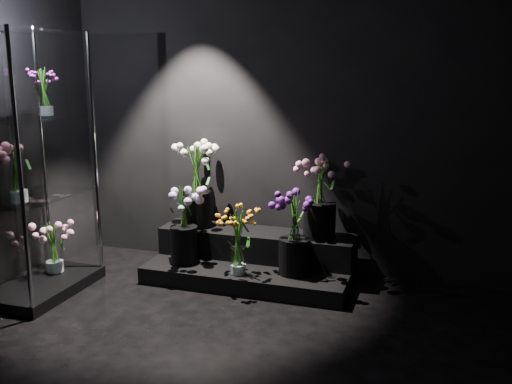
% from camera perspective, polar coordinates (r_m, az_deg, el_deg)
% --- Properties ---
extents(floor, '(4.00, 4.00, 0.00)m').
position_cam_1_polar(floor, '(3.43, -5.70, -18.37)').
color(floor, black).
rests_on(floor, ground).
extents(wall_back, '(4.00, 0.00, 4.00)m').
position_cam_1_polar(wall_back, '(4.85, 3.57, 8.29)').
color(wall_back, black).
rests_on(wall_back, floor).
extents(display_riser, '(1.68, 0.75, 0.37)m').
position_cam_1_polar(display_riser, '(4.85, -0.32, -6.74)').
color(display_riser, black).
rests_on(display_riser, floor).
extents(display_case, '(0.55, 0.92, 2.01)m').
position_cam_1_polar(display_case, '(4.63, -21.41, 2.35)').
color(display_case, black).
rests_on(display_case, floor).
extents(bouquet_orange_bells, '(0.35, 0.35, 0.56)m').
position_cam_1_polar(bouquet_orange_bells, '(4.48, -1.81, -4.67)').
color(bouquet_orange_bells, white).
rests_on(bouquet_orange_bells, display_riser).
extents(bouquet_lilac, '(0.42, 0.42, 0.64)m').
position_cam_1_polar(bouquet_lilac, '(4.74, -7.26, -2.65)').
color(bouquet_lilac, black).
rests_on(bouquet_lilac, display_riser).
extents(bouquet_purple, '(0.33, 0.33, 0.66)m').
position_cam_1_polar(bouquet_purple, '(4.47, 3.89, -3.86)').
color(bouquet_purple, black).
rests_on(bouquet_purple, display_riser).
extents(bouquet_cream_roses, '(0.40, 0.40, 0.72)m').
position_cam_1_polar(bouquet_cream_roses, '(4.94, -5.96, 1.14)').
color(bouquet_cream_roses, black).
rests_on(bouquet_cream_roses, display_riser).
extents(bouquet_pink_roses, '(0.40, 0.40, 0.65)m').
position_cam_1_polar(bouquet_pink_roses, '(4.64, 6.42, -0.17)').
color(bouquet_pink_roses, black).
rests_on(bouquet_pink_roses, display_riser).
extents(bouquet_case_pink, '(0.39, 0.39, 0.41)m').
position_cam_1_polar(bouquet_case_pink, '(4.45, -22.78, 1.87)').
color(bouquet_case_pink, white).
rests_on(bouquet_case_pink, display_case).
extents(bouquet_case_magenta, '(0.29, 0.29, 0.36)m').
position_cam_1_polar(bouquet_case_magenta, '(4.69, -20.41, 9.43)').
color(bouquet_case_magenta, white).
rests_on(bouquet_case_magenta, display_case).
extents(bouquet_case_base_pink, '(0.43, 0.43, 0.42)m').
position_cam_1_polar(bouquet_case_base_pink, '(4.96, -19.61, -5.05)').
color(bouquet_case_base_pink, white).
rests_on(bouquet_case_base_pink, display_case).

